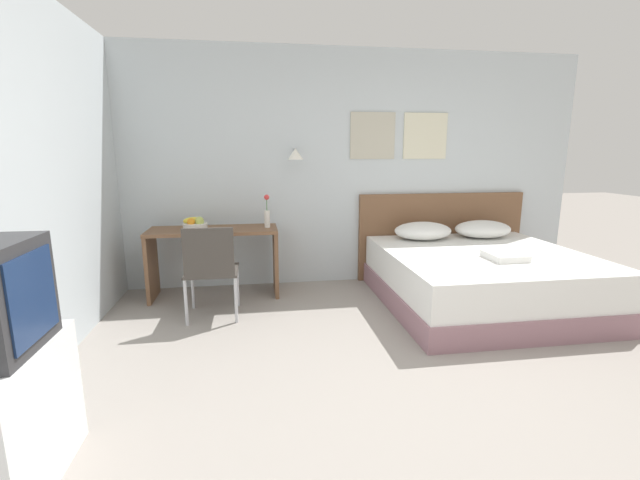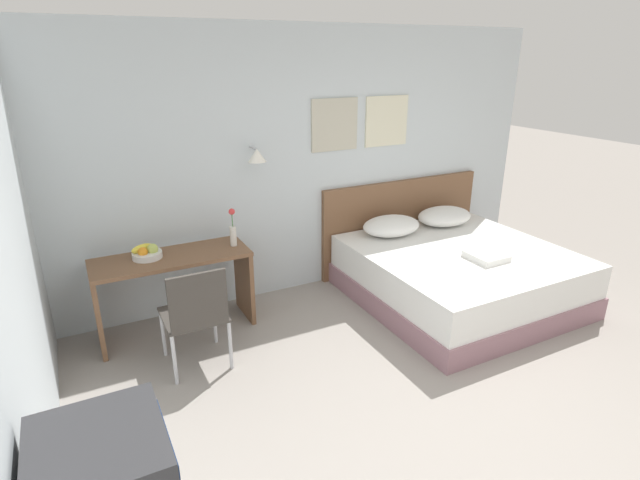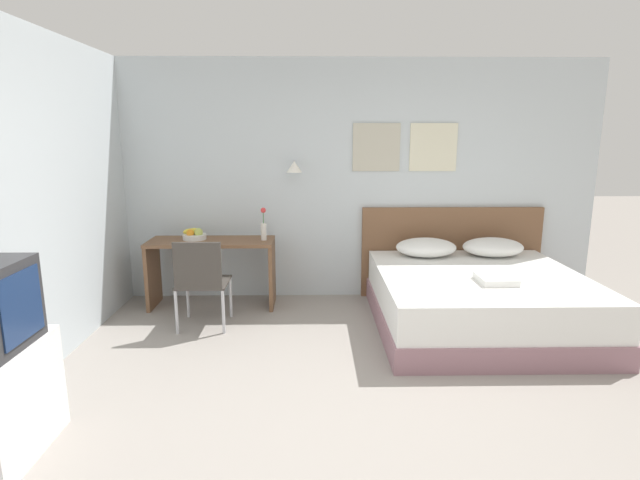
% 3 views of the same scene
% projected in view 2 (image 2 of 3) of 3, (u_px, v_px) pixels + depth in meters
% --- Properties ---
extents(ground_plane, '(24.00, 24.00, 0.00)m').
position_uv_depth(ground_plane, '(481.00, 441.00, 3.26)').
color(ground_plane, gray).
extents(wall_back, '(5.69, 0.31, 2.65)m').
position_uv_depth(wall_back, '(303.00, 164.00, 5.03)').
color(wall_back, silver).
rests_on(wall_back, ground_plane).
extents(bed, '(1.93, 1.95, 0.55)m').
position_uv_depth(bed, '(458.00, 275.00, 5.05)').
color(bed, gray).
rests_on(bed, ground_plane).
extents(headboard, '(2.05, 0.06, 1.03)m').
position_uv_depth(headboard, '(401.00, 224.00, 5.80)').
color(headboard, brown).
rests_on(headboard, ground_plane).
extents(pillow_left, '(0.65, 0.47, 0.20)m').
position_uv_depth(pillow_left, '(391.00, 226.00, 5.33)').
color(pillow_left, white).
rests_on(pillow_left, bed).
extents(pillow_right, '(0.65, 0.47, 0.20)m').
position_uv_depth(pillow_right, '(444.00, 216.00, 5.64)').
color(pillow_right, white).
rests_on(pillow_right, bed).
extents(folded_towel_near_foot, '(0.31, 0.33, 0.06)m').
position_uv_depth(folded_towel_near_foot, '(486.00, 256.00, 4.71)').
color(folded_towel_near_foot, white).
rests_on(folded_towel_near_foot, bed).
extents(desk, '(1.33, 0.51, 0.73)m').
position_uv_depth(desk, '(173.00, 278.00, 4.38)').
color(desk, brown).
rests_on(desk, ground_plane).
extents(desk_chair, '(0.48, 0.48, 0.88)m').
position_uv_depth(desk_chair, '(196.00, 311.00, 3.83)').
color(desk_chair, '#3D3833').
rests_on(desk_chair, ground_plane).
extents(fruit_bowl, '(0.26, 0.25, 0.13)m').
position_uv_depth(fruit_bowl, '(147.00, 253.00, 4.25)').
color(fruit_bowl, silver).
rests_on(fruit_bowl, desk).
extents(flower_vase, '(0.06, 0.06, 0.35)m').
position_uv_depth(flower_vase, '(233.00, 231.00, 4.50)').
color(flower_vase, silver).
rests_on(flower_vase, desk).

